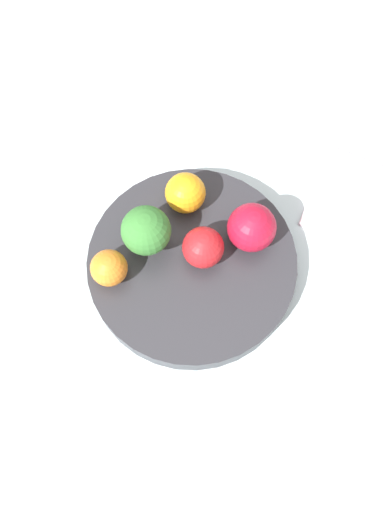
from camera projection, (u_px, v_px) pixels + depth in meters
The scene contains 9 objects.
ground_plane at pixel (192, 275), 0.61m from camera, with size 6.00×6.00×0.00m, color gray.
table_surface at pixel (192, 272), 0.60m from camera, with size 1.20×1.20×0.02m.
bowl at pixel (192, 264), 0.57m from camera, with size 0.24×0.24×0.03m.
broccoli at pixel (146, 232), 0.53m from camera, with size 0.05×0.05×0.07m.
apple_red at pixel (252, 228), 0.55m from camera, with size 0.05×0.05×0.05m.
apple_green at pixel (203, 247), 0.54m from camera, with size 0.05×0.05×0.05m.
orange_front at pixel (185, 193), 0.57m from camera, with size 0.05×0.05×0.05m.
orange_back at pixel (109, 268), 0.53m from camera, with size 0.04×0.04×0.04m.
napkin at pixel (357, 201), 0.62m from camera, with size 0.13×0.12×0.01m.
Camera 1 is at (0.20, 0.07, 0.57)m, focal length 35.00 mm.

